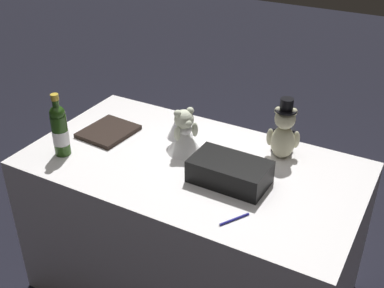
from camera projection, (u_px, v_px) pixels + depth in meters
name	position (u px, v px, depth m)	size (l,w,h in m)	color
ground_plane	(192.00, 286.00, 2.63)	(12.00, 12.00, 0.00)	black
reception_table	(192.00, 229.00, 2.43)	(1.55, 0.85, 0.79)	white
teddy_bear_groom	(284.00, 133.00, 2.22)	(0.15, 0.14, 0.30)	beige
teddy_bear_bride	(183.00, 132.00, 2.28)	(0.22, 0.20, 0.23)	white
champagne_bottle	(60.00, 130.00, 2.23)	(0.08, 0.08, 0.31)	#244714
signing_pen	(233.00, 220.00, 1.87)	(0.08, 0.13, 0.01)	navy
gift_case_black	(230.00, 172.00, 2.07)	(0.34, 0.20, 0.10)	black
guestbook	(108.00, 131.00, 2.47)	(0.23, 0.26, 0.02)	black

